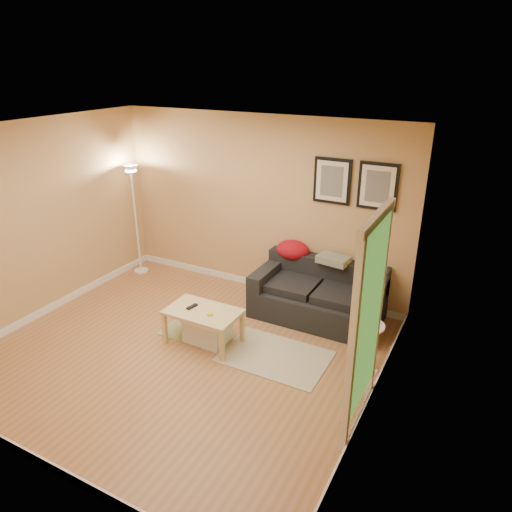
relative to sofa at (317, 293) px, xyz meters
The scene contains 25 objects.
floor 1.93m from the sofa, 126.28° to the right, with size 4.50×4.50×0.00m, color #AC6E4A.
ceiling 2.92m from the sofa, 126.28° to the right, with size 4.50×4.50×0.00m, color white.
wall_back 1.53m from the sofa, 157.29° to the left, with size 4.50×4.50×0.00m, color tan.
wall_front 3.82m from the sofa, 107.65° to the right, with size 4.50×4.50×0.00m, color tan.
wall_left 3.82m from the sofa, 155.60° to the right, with size 4.00×4.00×0.00m, color tan.
wall_right 2.11m from the sofa, 53.63° to the right, with size 4.00×4.00×0.00m, color tan.
baseboard_back 1.26m from the sofa, 157.73° to the left, with size 4.50×0.02×0.10m, color white.
baseboard_front 3.71m from the sofa, 107.70° to the right, with size 4.50×0.02×0.10m, color white.
baseboard_left 3.71m from the sofa, 155.54° to the right, with size 0.02×4.00×0.10m, color white.
baseboard_right 1.92m from the sofa, 53.87° to the right, with size 0.02×4.00×0.10m, color white.
sofa is the anchor object (origin of this frame).
red_throw 0.74m from the sofa, 147.09° to the left, with size 0.48×0.36×0.28m, color #A20E23, non-canonical shape.
plaid_throw 0.50m from the sofa, 68.67° to the left, with size 0.42×0.26×0.10m, color tan, non-canonical shape.
framed_print_left 1.49m from the sofa, 95.55° to the left, with size 0.50×0.04×0.60m, color black, non-canonical shape.
framed_print_right 1.59m from the sofa, 38.63° to the left, with size 0.50×0.04×0.60m, color black, non-canonical shape.
area_rug 1.17m from the sofa, 94.82° to the right, with size 1.25×0.85×0.01m, color #BBAC94.
green_runner 1.77m from the sofa, 139.43° to the right, with size 0.70×0.50×0.01m, color #668C4C.
coffee_table 1.60m from the sofa, 129.42° to the right, with size 0.90×0.55×0.45m, color #E0C989, non-canonical shape.
remote_control 1.70m from the sofa, 133.79° to the right, with size 0.05×0.16×0.02m, color black.
tape_roll 1.56m from the sofa, 124.33° to the right, with size 0.07×0.07×0.03m, color yellow.
storage_bin 1.56m from the sofa, 129.61° to the right, with size 0.53×0.39×0.33m, color white, non-canonical shape.
side_table 1.23m from the sofa, 42.95° to the right, with size 0.38×0.38×0.58m, color white, non-canonical shape.
book_stack 1.23m from the sofa, 43.18° to the right, with size 0.17×0.23×0.07m, color #303F92, non-canonical shape.
floor_lamp 3.16m from the sofa, behind, with size 0.23×0.23×1.79m, color white, non-canonical shape.
doorway 2.10m from the sofa, 57.34° to the right, with size 0.12×1.01×2.13m, color white, non-canonical shape.
Camera 1 is at (3.04, -3.84, 3.29)m, focal length 33.16 mm.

